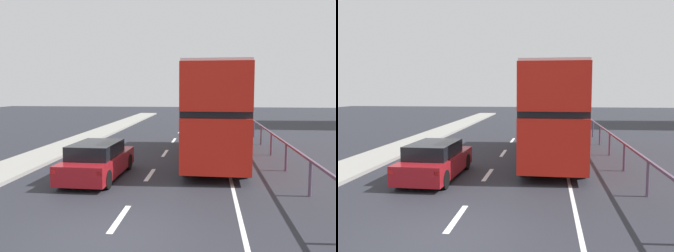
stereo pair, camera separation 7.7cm
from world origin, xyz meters
TOP-DOWN VIEW (x-y plane):
  - ground_plane at (0.00, 0.00)m, footprint 73.29×120.00m
  - lane_paint_markings at (1.93, 8.76)m, footprint 3.19×46.00m
  - bridge_side_railing at (5.34, 9.00)m, footprint 0.10×42.00m
  - double_decker_bus_red at (2.57, 9.59)m, footprint 2.70×10.23m
  - hatchback_car_near at (-1.84, 5.28)m, footprint 1.82×4.39m

SIDE VIEW (x-z plane):
  - ground_plane at x=0.00m, z-range -0.10..0.00m
  - lane_paint_markings at x=1.93m, z-range 0.00..0.01m
  - hatchback_car_near at x=-1.84m, z-range -0.02..1.33m
  - bridge_side_railing at x=5.34m, z-range 0.35..1.50m
  - double_decker_bus_red at x=2.57m, z-range 0.15..4.47m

